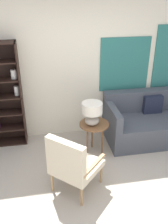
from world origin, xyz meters
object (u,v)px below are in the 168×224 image
(armchair, at_px, (72,163))
(couch, at_px, (154,122))
(side_table, at_px, (94,127))
(table_lamp, at_px, (92,112))

(armchair, distance_m, couch, 2.09)
(couch, height_order, side_table, couch)
(armchair, height_order, table_lamp, table_lamp)
(side_table, height_order, table_lamp, table_lamp)
(side_table, bearing_deg, table_lamp, -151.36)
(armchair, xyz_separation_m, table_lamp, (0.45, 0.85, 0.30))
(couch, xyz_separation_m, side_table, (-1.23, -0.30, 0.18))
(couch, bearing_deg, armchair, -145.83)
(armchair, bearing_deg, couch, 34.17)
(armchair, distance_m, side_table, 1.01)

